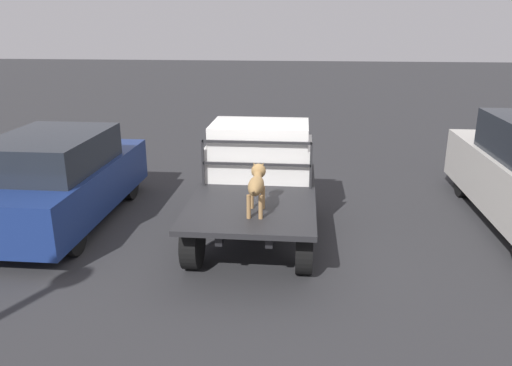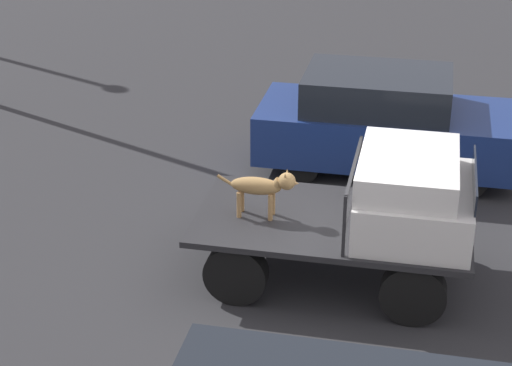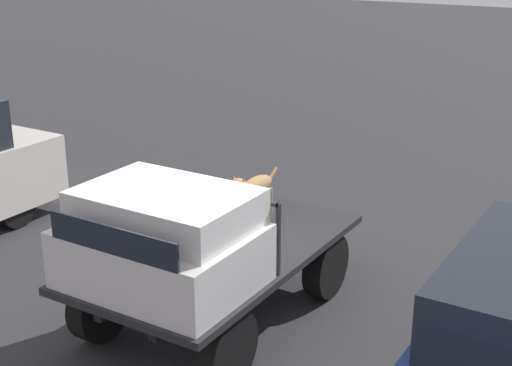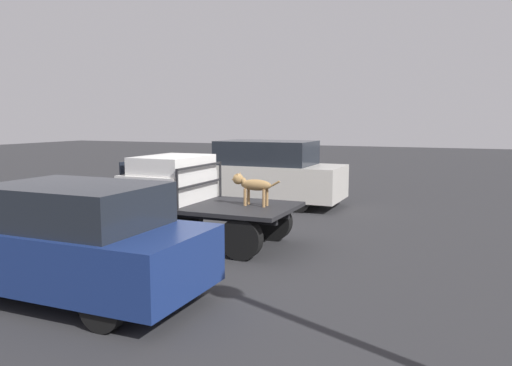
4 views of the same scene
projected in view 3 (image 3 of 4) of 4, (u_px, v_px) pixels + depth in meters
The scene contains 5 objects.
ground_plane at pixel (220, 315), 8.29m from camera, with size 80.00×80.00×0.00m, color #2D2D30.
flatbed_truck at pixel (219, 268), 8.09m from camera, with size 3.49×1.96×0.85m.
truck_cab at pixel (163, 240), 7.08m from camera, with size 1.39×1.84×0.96m.
truck_headboard at pixel (206, 211), 7.65m from camera, with size 0.04×1.84×0.79m.
dog at pixel (251, 188), 8.62m from camera, with size 1.06×0.23×0.67m.
Camera 3 is at (6.01, 4.20, 4.18)m, focal length 50.00 mm.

